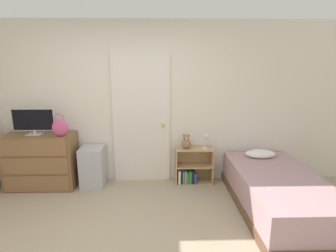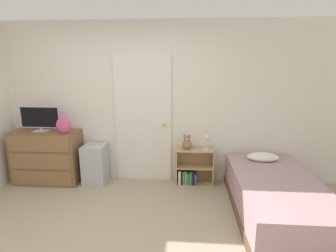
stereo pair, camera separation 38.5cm
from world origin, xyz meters
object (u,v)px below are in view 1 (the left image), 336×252
object	(u,v)px
handbag	(60,128)
bed	(278,192)
teddy_bear	(186,142)
tv	(33,121)
desk_lamp	(206,138)
bookshelf	(191,169)
dresser	(41,161)
storage_bin	(93,166)

from	to	relation	value
handbag	bed	xyz separation A→B (m)	(3.01, -0.62, -0.74)
teddy_bear	bed	size ratio (longest dim) A/B	0.12
tv	desk_lamp	distance (m)	2.63
tv	bookshelf	world-z (taller)	tv
dresser	teddy_bear	distance (m)	2.27
handbag	desk_lamp	size ratio (longest dim) A/B	1.32
desk_lamp	tv	bearing A→B (deg)	-178.69
dresser	storage_bin	size ratio (longest dim) A/B	1.67
storage_bin	bed	distance (m)	2.73
desk_lamp	bed	bearing A→B (deg)	-43.93
bookshelf	storage_bin	bearing A→B (deg)	-177.71
handbag	storage_bin	size ratio (longest dim) A/B	0.54
bookshelf	teddy_bear	xyz separation A→B (m)	(-0.09, -0.00, 0.45)
tv	bed	distance (m)	3.62
bookshelf	bed	size ratio (longest dim) A/B	0.30
bookshelf	teddy_bear	world-z (taller)	teddy_bear
handbag	desk_lamp	xyz separation A→B (m)	(2.18, 0.18, -0.22)
desk_lamp	dresser	bearing A→B (deg)	-178.79
dresser	tv	world-z (taller)	tv
bed	handbag	bearing A→B (deg)	168.33
dresser	bookshelf	bearing A→B (deg)	2.32
bookshelf	bed	distance (m)	1.35
dresser	tv	size ratio (longest dim) A/B	1.66
tv	teddy_bear	size ratio (longest dim) A/B	2.72
tv	storage_bin	bearing A→B (deg)	2.66
bed	dresser	bearing A→B (deg)	167.59
dresser	desk_lamp	distance (m)	2.59
bookshelf	desk_lamp	bearing A→B (deg)	-10.51
tv	desk_lamp	xyz separation A→B (m)	(2.61, 0.06, -0.30)
storage_bin	desk_lamp	size ratio (longest dim) A/B	2.46
bookshelf	teddy_bear	size ratio (longest dim) A/B	2.54
bookshelf	desk_lamp	xyz separation A→B (m)	(0.22, -0.04, 0.53)
dresser	desk_lamp	world-z (taller)	dresser
bed	bookshelf	bearing A→B (deg)	141.33
handbag	bookshelf	size ratio (longest dim) A/B	0.57
tv	bed	xyz separation A→B (m)	(3.45, -0.74, -0.82)
dresser	teddy_bear	bearing A→B (deg)	2.31
tv	desk_lamp	world-z (taller)	tv
handbag	teddy_bear	size ratio (longest dim) A/B	1.45
storage_bin	bookshelf	distance (m)	1.57
tv	handbag	distance (m)	0.45
dresser	handbag	xyz separation A→B (m)	(0.39, -0.13, 0.56)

